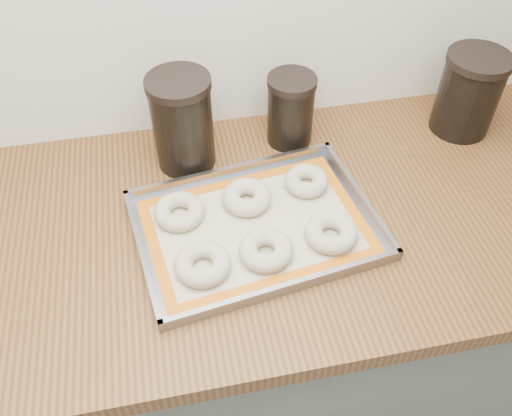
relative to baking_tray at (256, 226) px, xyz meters
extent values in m
cube|color=#5C6559|center=(0.20, 0.03, -0.48)|extent=(3.00, 0.65, 0.86)
cube|color=brown|center=(0.20, 0.03, -0.03)|extent=(3.06, 0.68, 0.04)
cube|color=gray|center=(0.00, 0.00, 0.00)|extent=(0.50, 0.39, 0.00)
cube|color=gray|center=(-0.02, 0.16, 0.01)|extent=(0.46, 0.07, 0.02)
cube|color=gray|center=(0.02, -0.16, 0.01)|extent=(0.46, 0.07, 0.02)
cube|color=gray|center=(-0.22, -0.03, 0.01)|extent=(0.06, 0.33, 0.02)
cube|color=gray|center=(0.22, 0.03, 0.01)|extent=(0.06, 0.33, 0.02)
cube|color=#C6B793|center=(0.00, 0.00, 0.00)|extent=(0.46, 0.35, 0.00)
cube|color=#C7630D|center=(-0.02, 0.13, 0.00)|extent=(0.42, 0.08, 0.00)
cube|color=#C7630D|center=(0.02, -0.13, 0.00)|extent=(0.42, 0.08, 0.00)
cube|color=#C7630D|center=(-0.20, -0.03, 0.00)|extent=(0.06, 0.25, 0.00)
cube|color=#C7630D|center=(0.20, 0.03, 0.00)|extent=(0.06, 0.25, 0.00)
torus|color=#C0AE95|center=(-0.12, -0.08, 0.01)|extent=(0.14, 0.14, 0.03)
torus|color=#C0AE95|center=(0.00, -0.07, 0.02)|extent=(0.13, 0.13, 0.04)
torus|color=#C0AE95|center=(0.14, -0.06, 0.02)|extent=(0.12, 0.12, 0.03)
torus|color=#C0AE95|center=(-0.14, 0.06, 0.01)|extent=(0.11, 0.11, 0.03)
torus|color=#C0AE95|center=(-0.01, 0.07, 0.02)|extent=(0.13, 0.13, 0.04)
torus|color=#C0AE95|center=(0.13, 0.09, 0.01)|extent=(0.10, 0.10, 0.03)
cylinder|color=black|center=(-0.11, 0.23, 0.09)|extent=(0.13, 0.13, 0.19)
cylinder|color=black|center=(-0.11, 0.23, 0.20)|extent=(0.13, 0.13, 0.02)
cylinder|color=black|center=(0.13, 0.25, 0.07)|extent=(0.10, 0.10, 0.15)
cylinder|color=black|center=(0.13, 0.25, 0.15)|extent=(0.11, 0.11, 0.02)
cylinder|color=black|center=(0.53, 0.22, 0.08)|extent=(0.13, 0.13, 0.17)
cylinder|color=black|center=(0.53, 0.22, 0.17)|extent=(0.14, 0.14, 0.02)
camera|label=1|loc=(-0.14, -0.68, 0.80)|focal=38.00mm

